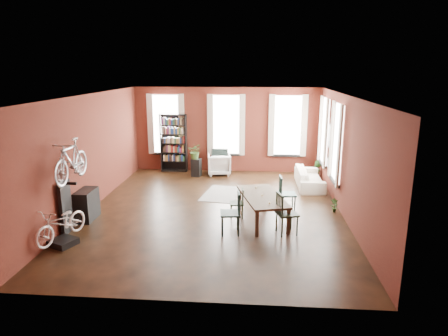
# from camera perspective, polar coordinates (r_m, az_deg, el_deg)

# --- Properties ---
(room) EXTENTS (9.00, 9.04, 3.22)m
(room) POSITION_cam_1_polar(r_m,az_deg,el_deg) (11.29, 0.14, 5.17)
(room) COLOR black
(room) RESTS_ON ground
(dining_table) EXTENTS (1.42, 2.20, 0.69)m
(dining_table) POSITION_cam_1_polar(r_m,az_deg,el_deg) (10.47, 5.46, -5.75)
(dining_table) COLOR #4C3D2D
(dining_table) RESTS_ON ground
(dining_chair_a) EXTENTS (0.52, 0.52, 1.03)m
(dining_chair_a) POSITION_cam_1_polar(r_m,az_deg,el_deg) (9.62, 0.89, -6.47)
(dining_chair_a) COLOR #1A3A38
(dining_chair_a) RESTS_ON ground
(dining_chair_b) EXTENTS (0.40, 0.40, 0.79)m
(dining_chair_b) POSITION_cam_1_polar(r_m,az_deg,el_deg) (10.66, 1.84, -5.04)
(dining_chair_b) COLOR #1F301C
(dining_chair_b) RESTS_ON ground
(dining_chair_c) EXTENTS (0.59, 0.59, 1.02)m
(dining_chair_c) POSITION_cam_1_polar(r_m,az_deg,el_deg) (9.72, 9.00, -6.45)
(dining_chair_c) COLOR black
(dining_chair_c) RESTS_ON ground
(dining_chair_d) EXTENTS (0.49, 0.49, 0.99)m
(dining_chair_d) POSITION_cam_1_polar(r_m,az_deg,el_deg) (11.22, 9.03, -3.69)
(dining_chair_d) COLOR #1C3E3B
(dining_chair_d) RESTS_ON ground
(bookshelf) EXTENTS (1.00, 0.32, 2.20)m
(bookshelf) POSITION_cam_1_polar(r_m,az_deg,el_deg) (15.39, -7.19, 3.56)
(bookshelf) COLOR black
(bookshelf) RESTS_ON ground
(white_armchair) EXTENTS (0.93, 0.88, 0.85)m
(white_armchair) POSITION_cam_1_polar(r_m,az_deg,el_deg) (14.92, -0.71, 0.69)
(white_armchair) COLOR silver
(white_armchair) RESTS_ON ground
(cream_sofa) EXTENTS (0.61, 2.08, 0.81)m
(cream_sofa) POSITION_cam_1_polar(r_m,az_deg,el_deg) (13.69, 12.14, -0.95)
(cream_sofa) COLOR beige
(cream_sofa) RESTS_ON ground
(striped_rug) EXTENTS (1.34, 1.87, 0.01)m
(striped_rug) POSITION_cam_1_polar(r_m,az_deg,el_deg) (12.70, -0.33, -3.70)
(striped_rug) COLOR black
(striped_rug) RESTS_ON ground
(bike_trainer) EXTENTS (0.66, 0.66, 0.15)m
(bike_trainer) POSITION_cam_1_polar(r_m,az_deg,el_deg) (9.85, -21.98, -9.80)
(bike_trainer) COLOR black
(bike_trainer) RESTS_ON ground
(bike_wall_rack) EXTENTS (0.16, 0.60, 1.30)m
(bike_wall_rack) POSITION_cam_1_polar(r_m,az_deg,el_deg) (10.33, -21.69, -5.23)
(bike_wall_rack) COLOR black
(bike_wall_rack) RESTS_ON ground
(console_table) EXTENTS (0.40, 0.80, 0.80)m
(console_table) POSITION_cam_1_polar(r_m,az_deg,el_deg) (11.13, -19.01, -4.98)
(console_table) COLOR black
(console_table) RESTS_ON ground
(plant_stand) EXTENTS (0.37, 0.37, 0.65)m
(plant_stand) POSITION_cam_1_polar(r_m,az_deg,el_deg) (14.72, -3.97, 0.07)
(plant_stand) COLOR black
(plant_stand) RESTS_ON ground
(plant_by_sofa) EXTENTS (0.60, 0.79, 0.32)m
(plant_by_sofa) POSITION_cam_1_polar(r_m,az_deg,el_deg) (14.85, 13.08, -0.81)
(plant_by_sofa) COLOR #254E1F
(plant_by_sofa) RESTS_ON ground
(plant_small) EXTENTS (0.25, 0.42, 0.14)m
(plant_small) POSITION_cam_1_polar(r_m,az_deg,el_deg) (11.55, 15.43, -5.73)
(plant_small) COLOR #2A5321
(plant_small) RESTS_ON ground
(bicycle_floor) EXTENTS (0.72, 0.90, 1.49)m
(bicycle_floor) POSITION_cam_1_polar(r_m,az_deg,el_deg) (9.55, -22.38, -5.31)
(bicycle_floor) COLOR silver
(bicycle_floor) RESTS_ON bike_trainer
(bicycle_hung) EXTENTS (0.47, 1.00, 1.66)m
(bicycle_hung) POSITION_cam_1_polar(r_m,az_deg,el_deg) (9.85, -21.16, 2.86)
(bicycle_hung) COLOR #A5A8AD
(bicycle_hung) RESTS_ON bike_wall_rack
(plant_on_stand) EXTENTS (0.55, 0.60, 0.45)m
(plant_on_stand) POSITION_cam_1_polar(r_m,az_deg,el_deg) (14.60, -4.13, 2.17)
(plant_on_stand) COLOR #305020
(plant_on_stand) RESTS_ON plant_stand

